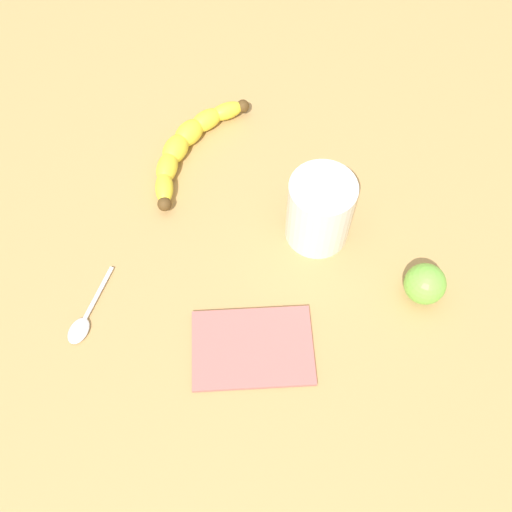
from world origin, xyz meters
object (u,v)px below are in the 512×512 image
Objects in this scene: smoothie_glass at (320,211)px; teaspoon at (81,326)px; lime_fruit at (425,284)px; banana at (188,144)px.

smoothie_glass is 0.96× the size of teaspoon.
smoothie_glass is 16.05cm from lime_fruit.
smoothie_glass is 33.37cm from teaspoon.
smoothie_glass reaches higher than banana.
banana is 23.14cm from smoothie_glass.
smoothie_glass is at bearing 82.62° from banana.
smoothie_glass is 1.98× the size of lime_fruit.
teaspoon is (-43.11, -1.03, -2.22)cm from lime_fruit.
lime_fruit is at bearing -40.55° from smoothie_glass.
teaspoon is at bearing -159.91° from smoothie_glass.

